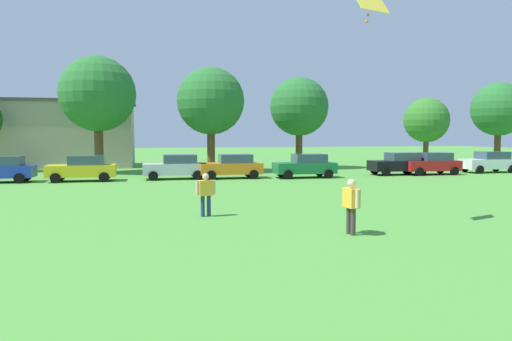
{
  "coord_description": "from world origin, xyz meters",
  "views": [
    {
      "loc": [
        0.86,
        2.13,
        3.1
      ],
      "look_at": [
        2.89,
        11.18,
        2.38
      ],
      "focal_mm": 33.34,
      "sensor_mm": 36.0,
      "label": 1
    }
  ],
  "objects_px": {
    "tree_far_right": "(499,109)",
    "parked_car_orange_3": "(232,166)",
    "bystander_near_trees": "(206,191)",
    "parked_car_green_4": "(306,166)",
    "parked_car_red_6": "(431,163)",
    "parked_car_yellow_1": "(83,168)",
    "parked_car_white_7": "(489,162)",
    "tree_center_left": "(211,101)",
    "tree_center_right": "(299,107)",
    "adult_bystander": "(351,202)",
    "parked_car_silver_2": "(176,167)",
    "kite": "(370,2)",
    "tree_left": "(98,94)",
    "parked_car_black_5": "(399,164)",
    "tree_right": "(426,120)"
  },
  "relations": [
    {
      "from": "parked_car_white_7",
      "to": "tree_right",
      "type": "height_order",
      "value": "tree_right"
    },
    {
      "from": "parked_car_yellow_1",
      "to": "parked_car_white_7",
      "type": "xyz_separation_m",
      "value": [
        30.87,
        0.32,
        0.0
      ]
    },
    {
      "from": "tree_left",
      "to": "tree_center_left",
      "type": "xyz_separation_m",
      "value": [
        8.76,
        -0.65,
        -0.46
      ]
    },
    {
      "from": "tree_center_right",
      "to": "tree_right",
      "type": "height_order",
      "value": "tree_center_right"
    },
    {
      "from": "adult_bystander",
      "to": "tree_center_left",
      "type": "bearing_deg",
      "value": 175.87
    },
    {
      "from": "parked_car_yellow_1",
      "to": "parked_car_white_7",
      "type": "bearing_deg",
      "value": -179.4
    },
    {
      "from": "tree_far_right",
      "to": "parked_car_orange_3",
      "type": "bearing_deg",
      "value": -164.28
    },
    {
      "from": "tree_center_left",
      "to": "tree_right",
      "type": "relative_size",
      "value": 1.31
    },
    {
      "from": "adult_bystander",
      "to": "parked_car_red_6",
      "type": "xyz_separation_m",
      "value": [
        14.91,
        18.81,
        -0.16
      ]
    },
    {
      "from": "parked_car_orange_3",
      "to": "parked_car_red_6",
      "type": "height_order",
      "value": "same"
    },
    {
      "from": "parked_car_yellow_1",
      "to": "tree_center_right",
      "type": "relative_size",
      "value": 0.53
    },
    {
      "from": "parked_car_yellow_1",
      "to": "tree_left",
      "type": "height_order",
      "value": "tree_left"
    },
    {
      "from": "tree_center_left",
      "to": "tree_center_right",
      "type": "bearing_deg",
      "value": 16.31
    },
    {
      "from": "kite",
      "to": "tree_center_right",
      "type": "distance_m",
      "value": 26.91
    },
    {
      "from": "parked_car_green_4",
      "to": "tree_center_left",
      "type": "bearing_deg",
      "value": -48.21
    },
    {
      "from": "bystander_near_trees",
      "to": "parked_car_green_4",
      "type": "xyz_separation_m",
      "value": [
        8.72,
        14.23,
        -0.11
      ]
    },
    {
      "from": "parked_car_white_7",
      "to": "tree_right",
      "type": "xyz_separation_m",
      "value": [
        -1.52,
        6.64,
        3.49
      ]
    },
    {
      "from": "parked_car_yellow_1",
      "to": "parked_car_red_6",
      "type": "height_order",
      "value": "same"
    },
    {
      "from": "parked_car_green_4",
      "to": "parked_car_white_7",
      "type": "relative_size",
      "value": 1.0
    },
    {
      "from": "bystander_near_trees",
      "to": "parked_car_orange_3",
      "type": "xyz_separation_m",
      "value": [
        3.54,
        14.91,
        -0.11
      ]
    },
    {
      "from": "bystander_near_trees",
      "to": "parked_car_white_7",
      "type": "xyz_separation_m",
      "value": [
        24.57,
        15.36,
        -0.11
      ]
    },
    {
      "from": "adult_bystander",
      "to": "parked_car_red_6",
      "type": "distance_m",
      "value": 24.0
    },
    {
      "from": "parked_car_white_7",
      "to": "tree_center_left",
      "type": "relative_size",
      "value": 0.51
    },
    {
      "from": "kite",
      "to": "tree_left",
      "type": "distance_m",
      "value": 26.78
    },
    {
      "from": "parked_car_orange_3",
      "to": "tree_far_right",
      "type": "xyz_separation_m",
      "value": [
        27.83,
        7.83,
        4.63
      ]
    },
    {
      "from": "bystander_near_trees",
      "to": "parked_car_white_7",
      "type": "height_order",
      "value": "parked_car_white_7"
    },
    {
      "from": "parked_car_green_4",
      "to": "adult_bystander",
      "type": "bearing_deg",
      "value": 75.61
    },
    {
      "from": "tree_center_left",
      "to": "tree_far_right",
      "type": "bearing_deg",
      "value": 3.9
    },
    {
      "from": "kite",
      "to": "parked_car_orange_3",
      "type": "distance_m",
      "value": 19.08
    },
    {
      "from": "tree_center_left",
      "to": "parked_car_red_6",
      "type": "bearing_deg",
      "value": -21.04
    },
    {
      "from": "bystander_near_trees",
      "to": "kite",
      "type": "bearing_deg",
      "value": -41.56
    },
    {
      "from": "kite",
      "to": "parked_car_red_6",
      "type": "height_order",
      "value": "kite"
    },
    {
      "from": "tree_right",
      "to": "parked_car_orange_3",
      "type": "bearing_deg",
      "value": -160.04
    },
    {
      "from": "parked_car_yellow_1",
      "to": "adult_bystander",
      "type": "bearing_deg",
      "value": 118.15
    },
    {
      "from": "parked_car_white_7",
      "to": "tree_center_left",
      "type": "xyz_separation_m",
      "value": [
        -21.72,
        5.44,
        4.86
      ]
    },
    {
      "from": "parked_car_red_6",
      "to": "tree_center_right",
      "type": "height_order",
      "value": "tree_center_right"
    },
    {
      "from": "parked_car_yellow_1",
      "to": "tree_far_right",
      "type": "bearing_deg",
      "value": -168.44
    },
    {
      "from": "parked_car_red_6",
      "to": "tree_center_right",
      "type": "bearing_deg",
      "value": -47.76
    },
    {
      "from": "parked_car_orange_3",
      "to": "parked_car_black_5",
      "type": "distance_m",
      "value": 12.88
    },
    {
      "from": "parked_car_green_4",
      "to": "tree_center_right",
      "type": "relative_size",
      "value": 0.53
    },
    {
      "from": "kite",
      "to": "parked_car_white_7",
      "type": "height_order",
      "value": "kite"
    },
    {
      "from": "adult_bystander",
      "to": "parked_car_silver_2",
      "type": "bearing_deg",
      "value": -174.37
    },
    {
      "from": "parked_car_red_6",
      "to": "tree_left",
      "type": "height_order",
      "value": "tree_left"
    },
    {
      "from": "parked_car_yellow_1",
      "to": "parked_car_black_5",
      "type": "bearing_deg",
      "value": 179.93
    },
    {
      "from": "bystander_near_trees",
      "to": "tree_left",
      "type": "height_order",
      "value": "tree_left"
    },
    {
      "from": "kite",
      "to": "tree_far_right",
      "type": "relative_size",
      "value": 0.17
    },
    {
      "from": "bystander_near_trees",
      "to": "parked_car_white_7",
      "type": "bearing_deg",
      "value": 20.56
    },
    {
      "from": "parked_car_silver_2",
      "to": "parked_car_white_7",
      "type": "xyz_separation_m",
      "value": [
        24.84,
        0.12,
        0.0
      ]
    },
    {
      "from": "parked_car_orange_3",
      "to": "tree_left",
      "type": "distance_m",
      "value": 12.66
    },
    {
      "from": "parked_car_silver_2",
      "to": "tree_center_left",
      "type": "xyz_separation_m",
      "value": [
        3.12,
        5.56,
        4.86
      ]
    }
  ]
}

